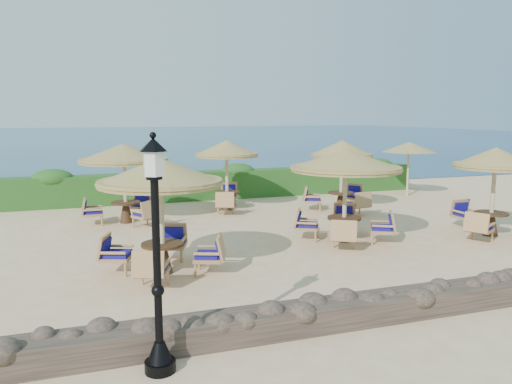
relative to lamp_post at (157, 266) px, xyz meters
name	(u,v)px	position (x,y,z in m)	size (l,w,h in m)	color
ground	(290,236)	(4.80, 6.80, -1.55)	(120.00, 120.00, 0.00)	beige
sea	(124,137)	(4.80, 76.80, -1.55)	(160.00, 160.00, 0.00)	navy
hedge	(227,184)	(4.80, 14.00, -0.95)	(18.00, 0.90, 1.20)	#1C4917
stone_wall	(419,302)	(4.80, 0.60, -1.33)	(15.00, 0.65, 0.44)	brown
lamp_post	(157,266)	(0.00, 0.00, 0.00)	(0.44, 0.44, 3.31)	black
extra_parasol	(409,147)	(12.60, 12.00, 0.62)	(2.30, 2.30, 2.41)	beige
cafe_set_0	(161,195)	(0.68, 4.45, 0.28)	(2.87, 2.87, 2.65)	beige
cafe_set_1	(345,175)	(6.02, 5.72, 0.35)	(3.15, 3.15, 2.65)	beige
cafe_set_2	(494,176)	(10.53, 4.92, 0.25)	(2.77, 2.60, 2.65)	beige
cafe_set_3	(124,165)	(0.28, 10.28, 0.39)	(2.93, 2.93, 2.65)	beige
cafe_set_4	(227,160)	(4.10, 11.38, 0.37)	(2.39, 2.88, 2.65)	beige
cafe_set_5	(342,164)	(8.13, 9.85, 0.23)	(2.75, 2.60, 2.65)	beige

